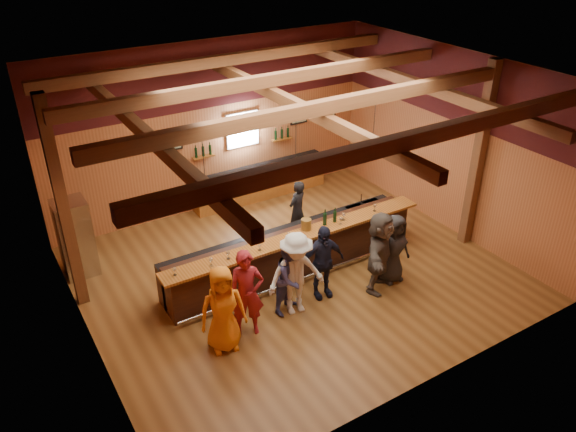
{
  "coord_description": "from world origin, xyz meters",
  "views": [
    {
      "loc": [
        -5.63,
        -8.86,
        7.35
      ],
      "look_at": [
        0.0,
        0.3,
        1.35
      ],
      "focal_mm": 35.0,
      "sensor_mm": 36.0,
      "label": 1
    }
  ],
  "objects_px": {
    "customer_denim": "(290,278)",
    "ice_bucket": "(306,224)",
    "bar_counter": "(292,251)",
    "customer_dark": "(394,249)",
    "customer_white": "(296,274)",
    "customer_redvest": "(247,293)",
    "customer_brown": "(380,252)",
    "bartender": "(297,210)",
    "bottle_a": "(325,219)",
    "stainless_fridge": "(75,238)",
    "back_bar_cabinet": "(261,182)",
    "customer_navy": "(322,262)",
    "customer_orange": "(223,309)"
  },
  "relations": [
    {
      "from": "customer_denim",
      "to": "ice_bucket",
      "type": "xyz_separation_m",
      "value": [
        1.01,
        0.98,
        0.46
      ]
    },
    {
      "from": "customer_denim",
      "to": "bar_counter",
      "type": "bearing_deg",
      "value": 34.03
    },
    {
      "from": "customer_dark",
      "to": "customer_denim",
      "type": "bearing_deg",
      "value": 173.37
    },
    {
      "from": "customer_white",
      "to": "ice_bucket",
      "type": "height_order",
      "value": "customer_white"
    },
    {
      "from": "bar_counter",
      "to": "customer_redvest",
      "type": "height_order",
      "value": "customer_redvest"
    },
    {
      "from": "customer_brown",
      "to": "bartender",
      "type": "relative_size",
      "value": 1.21
    },
    {
      "from": "customer_redvest",
      "to": "ice_bucket",
      "type": "distance_m",
      "value": 2.39
    },
    {
      "from": "customer_brown",
      "to": "bottle_a",
      "type": "bearing_deg",
      "value": 75.1
    },
    {
      "from": "stainless_fridge",
      "to": "ice_bucket",
      "type": "bearing_deg",
      "value": -31.25
    },
    {
      "from": "customer_brown",
      "to": "ice_bucket",
      "type": "bearing_deg",
      "value": 89.21
    },
    {
      "from": "stainless_fridge",
      "to": "bartender",
      "type": "height_order",
      "value": "stainless_fridge"
    },
    {
      "from": "customer_brown",
      "to": "bottle_a",
      "type": "xyz_separation_m",
      "value": [
        -0.52,
        1.29,
        0.34
      ]
    },
    {
      "from": "customer_dark",
      "to": "customer_white",
      "type": "bearing_deg",
      "value": 176.02
    },
    {
      "from": "stainless_fridge",
      "to": "ice_bucket",
      "type": "xyz_separation_m",
      "value": [
        4.36,
        -2.64,
        0.33
      ]
    },
    {
      "from": "bar_counter",
      "to": "back_bar_cabinet",
      "type": "relative_size",
      "value": 1.57
    },
    {
      "from": "customer_dark",
      "to": "bottle_a",
      "type": "xyz_separation_m",
      "value": [
        -0.99,
        1.21,
        0.45
      ]
    },
    {
      "from": "bar_counter",
      "to": "customer_redvest",
      "type": "relative_size",
      "value": 3.46
    },
    {
      "from": "customer_navy",
      "to": "customer_denim",
      "type": "bearing_deg",
      "value": -167.46
    },
    {
      "from": "stainless_fridge",
      "to": "bartender",
      "type": "relative_size",
      "value": 1.18
    },
    {
      "from": "customer_orange",
      "to": "customer_dark",
      "type": "relative_size",
      "value": 1.1
    },
    {
      "from": "customer_white",
      "to": "customer_navy",
      "type": "bearing_deg",
      "value": 21.78
    },
    {
      "from": "bar_counter",
      "to": "bottle_a",
      "type": "relative_size",
      "value": 16.46
    },
    {
      "from": "customer_redvest",
      "to": "customer_dark",
      "type": "xyz_separation_m",
      "value": [
        3.53,
        -0.13,
        -0.11
      ]
    },
    {
      "from": "customer_redvest",
      "to": "customer_dark",
      "type": "height_order",
      "value": "customer_redvest"
    },
    {
      "from": "bartender",
      "to": "customer_navy",
      "type": "bearing_deg",
      "value": 48.02
    },
    {
      "from": "bar_counter",
      "to": "customer_orange",
      "type": "xyz_separation_m",
      "value": [
        -2.42,
        -1.49,
        0.36
      ]
    },
    {
      "from": "stainless_fridge",
      "to": "customer_brown",
      "type": "distance_m",
      "value": 6.66
    },
    {
      "from": "customer_dark",
      "to": "bottle_a",
      "type": "height_order",
      "value": "customer_dark"
    },
    {
      "from": "customer_orange",
      "to": "customer_redvest",
      "type": "height_order",
      "value": "customer_redvest"
    },
    {
      "from": "customer_brown",
      "to": "ice_bucket",
      "type": "xyz_separation_m",
      "value": [
        -0.98,
        1.35,
        0.31
      ]
    },
    {
      "from": "customer_denim",
      "to": "customer_brown",
      "type": "xyz_separation_m",
      "value": [
        1.99,
        -0.37,
        0.15
      ]
    },
    {
      "from": "ice_bucket",
      "to": "customer_denim",
      "type": "bearing_deg",
      "value": -136.02
    },
    {
      "from": "customer_white",
      "to": "bartender",
      "type": "distance_m",
      "value": 2.96
    },
    {
      "from": "stainless_fridge",
      "to": "customer_denim",
      "type": "height_order",
      "value": "stainless_fridge"
    },
    {
      "from": "bar_counter",
      "to": "back_bar_cabinet",
      "type": "height_order",
      "value": "bar_counter"
    },
    {
      "from": "customer_redvest",
      "to": "stainless_fridge",
      "type": "bearing_deg",
      "value": 144.12
    },
    {
      "from": "stainless_fridge",
      "to": "customer_navy",
      "type": "bearing_deg",
      "value": -40.66
    },
    {
      "from": "customer_orange",
      "to": "customer_denim",
      "type": "bearing_deg",
      "value": 22.85
    },
    {
      "from": "customer_white",
      "to": "ice_bucket",
      "type": "bearing_deg",
      "value": 58.02
    },
    {
      "from": "customer_navy",
      "to": "bartender",
      "type": "relative_size",
      "value": 1.11
    },
    {
      "from": "back_bar_cabinet",
      "to": "customer_orange",
      "type": "distance_m",
      "value": 6.22
    },
    {
      "from": "bar_counter",
      "to": "bartender",
      "type": "xyz_separation_m",
      "value": [
        0.89,
        1.19,
        0.24
      ]
    },
    {
      "from": "bar_counter",
      "to": "customer_white",
      "type": "distance_m",
      "value": 1.52
    },
    {
      "from": "customer_orange",
      "to": "ice_bucket",
      "type": "xyz_separation_m",
      "value": [
        2.66,
        1.29,
        0.35
      ]
    },
    {
      "from": "customer_orange",
      "to": "customer_redvest",
      "type": "xyz_separation_m",
      "value": [
        0.58,
        0.16,
        0.03
      ]
    },
    {
      "from": "customer_brown",
      "to": "customer_dark",
      "type": "xyz_separation_m",
      "value": [
        0.47,
        0.08,
        -0.12
      ]
    },
    {
      "from": "customer_white",
      "to": "bottle_a",
      "type": "height_order",
      "value": "customer_white"
    },
    {
      "from": "bar_counter",
      "to": "bottle_a",
      "type": "distance_m",
      "value": 1.04
    },
    {
      "from": "customer_orange",
      "to": "bartender",
      "type": "bearing_deg",
      "value": 50.96
    },
    {
      "from": "stainless_fridge",
      "to": "ice_bucket",
      "type": "height_order",
      "value": "stainless_fridge"
    }
  ]
}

